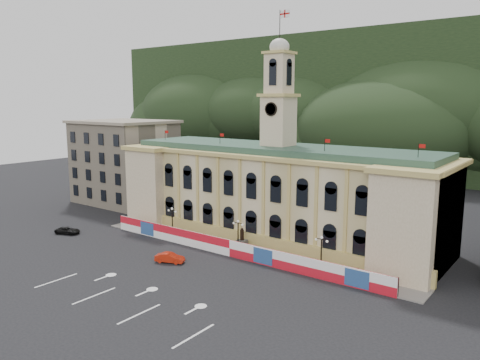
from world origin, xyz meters
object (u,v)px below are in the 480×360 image
Objects in this scene: statue at (242,244)px; lamp_center at (238,233)px; red_sedan at (170,258)px; black_suv at (68,231)px.

statue is 2.14m from lamp_center.
lamp_center is at bearing -51.65° from red_sedan.
statue is 0.83× the size of red_sedan.
red_sedan is 0.94× the size of black_suv.
lamp_center is 10.94m from red_sedan.
red_sedan is (-5.22, -9.32, -2.38)m from lamp_center.
red_sedan is (-5.22, -10.32, -0.49)m from statue.
lamp_center reaches higher than black_suv.
lamp_center is at bearing -94.71° from black_suv.
black_suv is at bearing -162.15° from lamp_center.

